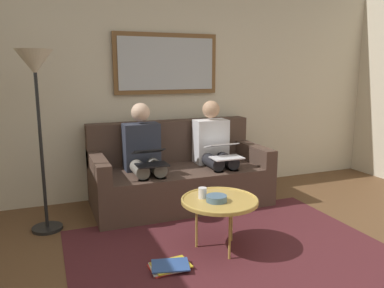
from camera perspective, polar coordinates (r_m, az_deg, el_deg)
wall_rear at (r=4.58m, az=-4.19°, el=8.82°), size 6.00×0.12×2.60m
area_rug at (r=3.31m, az=5.62°, el=-15.53°), size 2.60×1.80×0.01m
couch at (r=4.28m, az=-2.06°, el=-4.73°), size 1.92×0.90×0.90m
framed_mirror at (r=4.49m, az=-3.87°, el=11.97°), size 1.24×0.05×0.69m
coffee_table at (r=3.15m, az=4.18°, el=-8.53°), size 0.64×0.64×0.45m
cup at (r=3.16m, az=1.60°, el=-7.37°), size 0.07×0.07×0.09m
bowl at (r=3.09m, az=3.72°, el=-8.19°), size 0.17×0.17×0.05m
person_left at (r=4.30m, az=3.38°, el=-0.61°), size 0.38×0.58×1.14m
laptop_white at (r=4.08m, az=4.81°, el=-1.01°), size 0.33×0.35×0.15m
person_right at (r=4.03m, az=-7.26°, el=-1.49°), size 0.38×0.58×1.14m
laptop_black at (r=3.80m, az=-6.36°, el=-1.98°), size 0.31×0.35×0.15m
magazine_stack at (r=3.01m, az=-3.38°, el=-17.88°), size 0.32×0.27×0.04m
standing_lamp at (r=3.62m, az=-22.45°, el=8.51°), size 0.32×0.32×1.66m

